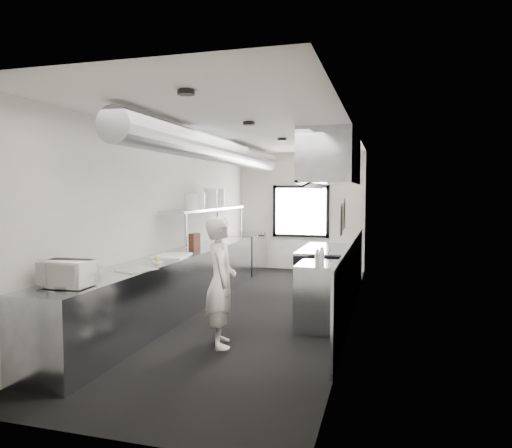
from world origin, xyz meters
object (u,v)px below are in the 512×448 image
Objects in this scene: knife_block at (195,240)px; squeeze_bottle_b at (320,258)px; bottle_station at (322,296)px; line_cook at (221,282)px; range at (327,276)px; squeeze_bottle_e at (322,254)px; plate_stack_b at (199,201)px; exhaust_hood at (332,160)px; plate_stack_d at (219,198)px; microwave at (67,274)px; cutting_board at (171,256)px; pass_shelf at (208,210)px; plate_stack_c at (211,198)px; squeeze_bottle_a at (317,260)px; deli_tub_a at (75,275)px; plate_stack_a at (191,202)px; far_work_table at (245,253)px; small_plate at (157,262)px; squeeze_bottle_d at (317,256)px; deli_tub_b at (96,270)px; prep_counter at (175,284)px; squeeze_bottle_c at (322,256)px.

knife_block reaches higher than squeeze_bottle_b.
bottle_station is 1.55m from line_cook.
squeeze_bottle_e reaches higher than range.
plate_stack_b is at bearing 148.12° from squeeze_bottle_b.
exhaust_hood is 6.12× the size of plate_stack_d.
exhaust_hood is 4.52m from microwave.
knife_block is (-0.11, 1.12, 0.11)m from cutting_board.
plate_stack_c reaches higher than pass_shelf.
line_cook is 1.63m from cutting_board.
squeeze_bottle_a is (2.30, -2.60, -0.76)m from plate_stack_d.
exhaust_hood is 14.30× the size of deli_tub_a.
plate_stack_a is at bearing 151.53° from squeeze_bottle_a.
squeeze_bottle_a reaches higher than squeeze_bottle_b.
microwave reaches higher than squeeze_bottle_b.
squeeze_bottle_b is (2.28, 2.16, -0.05)m from microwave.
plate_stack_b is at bearing 144.31° from squeeze_bottle_a.
far_work_table is 4.46m from small_plate.
squeeze_bottle_d is (2.19, 0.09, 0.07)m from cutting_board.
range is (2.23, -0.30, -1.07)m from pass_shelf.
squeeze_bottle_d is at bearing 105.70° from squeeze_bottle_b.
deli_tub_a is (-2.34, -3.35, 0.49)m from range.
far_work_table is at bearing 131.19° from range.
squeeze_bottle_a is (2.27, 1.94, -0.04)m from microwave.
small_plate is at bearing 76.33° from deli_tub_b.
microwave is at bearing -89.85° from prep_counter.
pass_shelf is 0.59m from plate_stack_d.
plate_stack_c reaches higher than plate_stack_d.
squeeze_bottle_a is (0.09, -1.75, 0.52)m from range.
plate_stack_d is 2.21× the size of squeeze_bottle_d.
knife_block is (-0.08, 0.98, 0.57)m from prep_counter.
deli_tub_a is 3.04m from squeeze_bottle_b.
pass_shelf is at bearing -81.99° from plate_stack_c.
squeeze_bottle_d reaches higher than far_work_table.
deli_tub_a is 0.92× the size of squeeze_bottle_b.
prep_counter is at bearing -87.59° from plate_stack_c.
squeeze_bottle_a is at bearing -91.81° from squeeze_bottle_c.
knife_block is (-2.27, -0.22, 0.55)m from range.
bottle_station is at bearing -4.97° from prep_counter.
far_work_table is 6.84× the size of squeeze_bottle_e.
squeeze_bottle_e is (2.25, 0.11, 0.54)m from prep_counter.
prep_counter is 39.00× the size of deli_tub_a.
range is at bearing -13.09° from plate_stack_c.
deli_tub_a is at bearing -140.92° from squeeze_bottle_c.
pass_shelf is at bearing 90.91° from plate_stack_a.
squeeze_bottle_a is 1.04× the size of squeeze_bottle_e.
plate_stack_c reaches higher than squeeze_bottle_b.
cutting_board is 3.88× the size of squeeze_bottle_d.
plate_stack_b is at bearing 150.98° from squeeze_bottle_c.
plate_stack_a is at bearing 93.46° from cutting_board.
plate_stack_d is 3.56m from squeeze_bottle_a.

